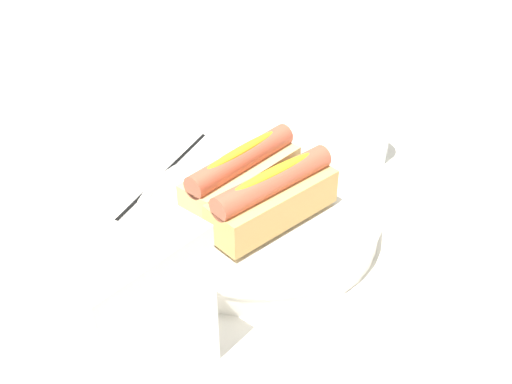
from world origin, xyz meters
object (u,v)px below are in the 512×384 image
Objects in this scene: chopstick_near at (165,172)px; napkin_box at (147,324)px; water_glass at (364,132)px; hotdog_back at (274,197)px; hotdog_front at (239,176)px; serving_bowl at (256,218)px.

napkin_box is at bearing 29.35° from chopstick_near.
chopstick_near is at bearing -29.70° from water_glass.
water_glass is (-0.21, -0.06, -0.02)m from hotdog_back.
hotdog_front is at bearing 68.49° from chopstick_near.
hotdog_front reaches higher than serving_bowl.
serving_bowl is 0.05m from hotdog_back.
water_glass reaches higher than serving_bowl.
serving_bowl reaches higher than chopstick_near.
hotdog_back is 0.22m from napkin_box.
water_glass is (-0.21, -0.01, -0.02)m from hotdog_front.
napkin_box is 0.68× the size of chopstick_near.
chopstick_near is (0.02, -0.14, -0.06)m from hotdog_front.
water_glass is at bearing 121.77° from chopstick_near.
hotdog_front is at bearing -155.38° from napkin_box.
hotdog_back is at bearing 17.07° from water_glass.
napkin_box is at bearing 20.20° from water_glass.
hotdog_front is 1.74× the size of water_glass.
water_glass is 0.60× the size of napkin_box.
hotdog_back is (-0.01, 0.05, 0.00)m from hotdog_front.
hotdog_back is (-0.00, 0.03, 0.04)m from serving_bowl.
hotdog_front is 0.06m from hotdog_back.
serving_bowl is at bearing 9.80° from water_glass.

